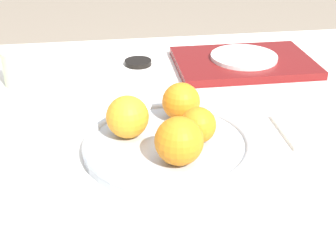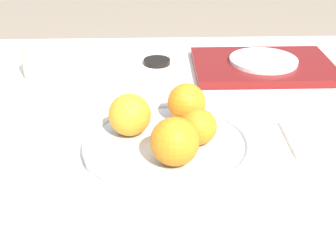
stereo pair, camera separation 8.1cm
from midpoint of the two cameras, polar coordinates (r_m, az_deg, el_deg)
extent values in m
cube|color=silver|center=(1.24, 5.01, -12.74)|extent=(1.49, 0.88, 0.77)
cylinder|color=#B2BCC6|center=(0.83, -2.79, -2.62)|extent=(0.30, 0.30, 0.02)
torus|color=#B2BCC6|center=(0.82, -2.80, -2.14)|extent=(0.30, 0.30, 0.01)
sphere|color=orange|center=(0.75, -1.72, -1.94)|extent=(0.08, 0.08, 0.08)
sphere|color=orange|center=(0.83, -7.73, 1.03)|extent=(0.08, 0.08, 0.08)
sphere|color=orange|center=(0.81, 0.87, 0.03)|extent=(0.06, 0.06, 0.06)
sphere|color=orange|center=(0.89, -1.00, 2.92)|extent=(0.07, 0.07, 0.07)
cube|color=maroon|center=(1.20, 7.29, 7.64)|extent=(0.34, 0.24, 0.02)
cylinder|color=silver|center=(1.20, 7.33, 8.31)|extent=(0.17, 0.17, 0.01)
cylinder|color=beige|center=(1.14, -19.35, 6.73)|extent=(0.09, 0.09, 0.08)
cube|color=silver|center=(0.92, 15.21, -0.50)|extent=(0.14, 0.13, 0.01)
cylinder|color=black|center=(1.21, -5.60, 7.67)|extent=(0.07, 0.07, 0.01)
camera|label=1|loc=(0.04, -92.86, -1.58)|focal=50.00mm
camera|label=2|loc=(0.04, 87.14, 1.58)|focal=50.00mm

